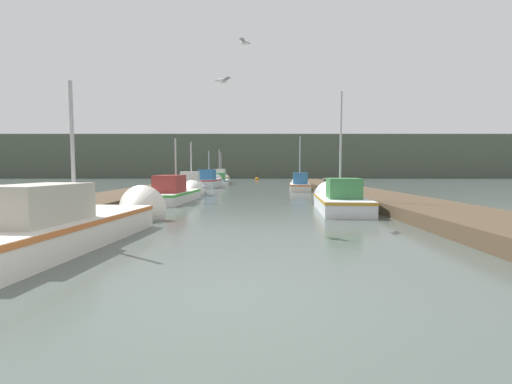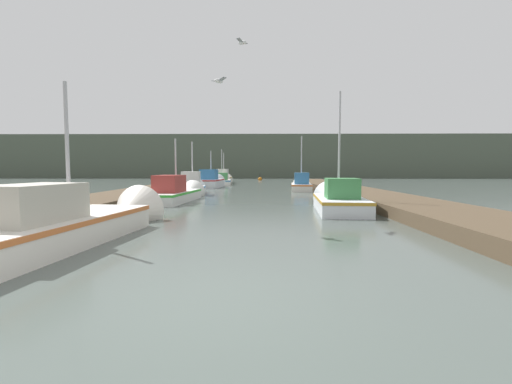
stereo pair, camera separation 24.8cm
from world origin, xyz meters
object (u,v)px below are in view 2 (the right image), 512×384
at_px(fishing_boat_1, 337,200).
at_px(fishing_boat_6, 222,181).
at_px(fishing_boat_7, 224,178).
at_px(fishing_boat_2, 178,193).
at_px(channel_buoy, 260,179).
at_px(seagull_1, 242,42).
at_px(fishing_boat_3, 193,187).
at_px(mooring_piling_1, 326,186).
at_px(fishing_boat_5, 211,181).
at_px(mooring_piling_0, 215,177).
at_px(fishing_boat_4, 301,185).
at_px(seagull_lead, 219,81).
at_px(mooring_piling_2, 178,184).
at_px(fishing_boat_0, 83,220).

bearing_deg(fishing_boat_1, fishing_boat_6, 112.85).
bearing_deg(fishing_boat_1, fishing_boat_7, 110.77).
distance_m(fishing_boat_2, channel_buoy, 30.62).
bearing_deg(seagull_1, fishing_boat_7, 34.46).
bearing_deg(fishing_boat_3, mooring_piling_1, 0.84).
distance_m(fishing_boat_2, mooring_piling_1, 10.08).
bearing_deg(fishing_boat_5, seagull_1, -74.59).
bearing_deg(mooring_piling_0, fishing_boat_2, -86.57).
relative_size(fishing_boat_4, mooring_piling_0, 4.15).
bearing_deg(mooring_piling_1, fishing_boat_5, 141.63).
bearing_deg(seagull_lead, mooring_piling_1, 112.49).
xyz_separation_m(fishing_boat_6, seagull_lead, (2.84, -25.46, 3.66)).
bearing_deg(mooring_piling_2, mooring_piling_1, 3.07).
bearing_deg(fishing_boat_6, fishing_boat_5, -96.52).
bearing_deg(channel_buoy, fishing_boat_0, -95.77).
bearing_deg(seagull_lead, fishing_boat_6, 141.95).
relative_size(fishing_boat_3, seagull_lead, 9.72).
height_order(fishing_boat_4, fishing_boat_6, fishing_boat_4).
height_order(fishing_boat_1, fishing_boat_5, fishing_boat_1).
bearing_deg(mooring_piling_0, fishing_boat_4, -61.60).
xyz_separation_m(fishing_boat_4, mooring_piling_0, (-8.56, 15.83, 0.14)).
bearing_deg(fishing_boat_2, fishing_boat_7, 94.87).
distance_m(fishing_boat_0, fishing_boat_5, 21.46).
bearing_deg(fishing_boat_7, fishing_boat_4, -58.88).
height_order(fishing_boat_1, mooring_piling_1, fishing_boat_1).
bearing_deg(seagull_1, mooring_piling_0, 36.42).
relative_size(fishing_boat_3, mooring_piling_1, 4.89).
bearing_deg(fishing_boat_2, channel_buoy, 87.07).
distance_m(fishing_boat_3, fishing_boat_7, 17.37).
bearing_deg(fishing_boat_1, fishing_boat_0, -136.62).
bearing_deg(fishing_boat_1, channel_buoy, 100.21).
bearing_deg(mooring_piling_0, fishing_boat_5, -83.67).
relative_size(fishing_boat_6, fishing_boat_7, 1.09).
bearing_deg(fishing_boat_5, fishing_boat_3, -86.50).
distance_m(fishing_boat_1, fishing_boat_2, 7.94).
bearing_deg(fishing_boat_7, fishing_boat_6, -83.44).
xyz_separation_m(mooring_piling_0, channel_buoy, (5.45, 6.16, -0.41)).
distance_m(fishing_boat_2, seagull_lead, 8.66).
relative_size(mooring_piling_0, channel_buoy, 1.06).
relative_size(fishing_boat_0, fishing_boat_7, 1.33).
xyz_separation_m(fishing_boat_4, fishing_boat_7, (-7.22, 13.62, 0.11)).
height_order(fishing_boat_0, fishing_boat_3, fishing_boat_0).
height_order(fishing_boat_4, mooring_piling_1, fishing_boat_4).
bearing_deg(mooring_piling_0, mooring_piling_1, -62.13).
xyz_separation_m(fishing_boat_2, channel_buoy, (4.00, 30.36, -0.24)).
distance_m(fishing_boat_0, mooring_piling_1, 16.93).
height_order(fishing_boat_0, mooring_piling_0, fishing_boat_0).
bearing_deg(fishing_boat_4, fishing_boat_5, 156.69).
bearing_deg(mooring_piling_0, fishing_boat_0, -87.50).
distance_m(fishing_boat_3, mooring_piling_1, 8.67).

